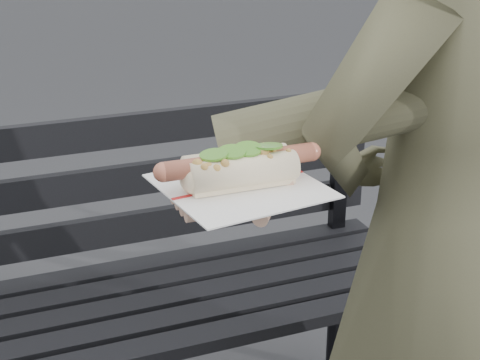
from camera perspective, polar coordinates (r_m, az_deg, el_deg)
name	(u,v)px	position (r m, az deg, el deg)	size (l,w,h in m)	color
park_bench	(105,276)	(1.78, -10.39, -7.32)	(1.50, 0.44, 0.88)	black
person	(443,251)	(1.28, 15.47, -5.34)	(0.59, 0.39, 1.63)	#4D4B33
held_hotdog	(351,124)	(1.05, 8.63, 4.29)	(0.63, 0.31, 0.20)	#4D4B33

